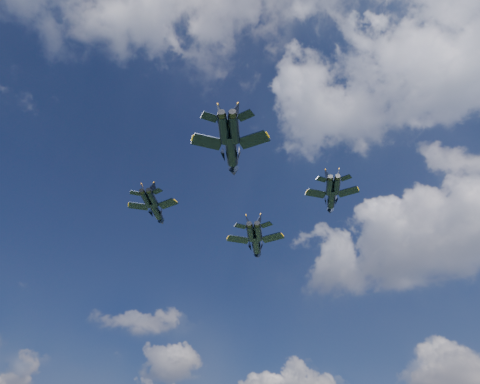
% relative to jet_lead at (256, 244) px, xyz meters
% --- Properties ---
extents(jet_lead, '(12.66, 16.88, 4.12)m').
position_rel_jet_lead_xyz_m(jet_lead, '(0.00, 0.00, 0.00)').
color(jet_lead, black).
extents(jet_left, '(10.03, 13.60, 3.28)m').
position_rel_jet_lead_xyz_m(jet_left, '(-8.92, -24.23, -0.07)').
color(jet_left, black).
extents(jet_right, '(10.04, 13.35, 3.26)m').
position_rel_jet_lead_xyz_m(jet_right, '(23.30, -7.40, -0.78)').
color(jet_right, black).
extents(jet_slot, '(13.31, 17.21, 4.25)m').
position_rel_jet_lead_xyz_m(jet_slot, '(15.22, -29.96, 0.07)').
color(jet_slot, black).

